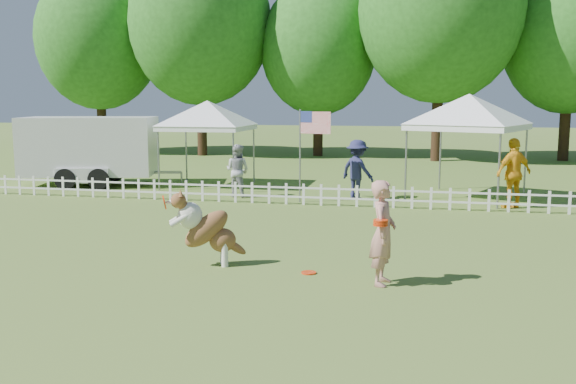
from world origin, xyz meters
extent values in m
plane|color=#405D1D|center=(0.00, 0.00, 0.00)|extent=(120.00, 120.00, 0.00)
imported|color=tan|center=(1.97, -0.38, 0.85)|extent=(0.46, 0.65, 1.69)
cylinder|color=red|center=(0.70, 0.00, 0.01)|extent=(0.33, 0.33, 0.02)
imported|color=#A8A8AE|center=(-3.00, 8.05, 0.80)|extent=(0.90, 0.78, 1.60)
imported|color=#23254B|center=(0.61, 8.36, 0.88)|extent=(1.31, 1.20, 1.77)
imported|color=#F0A71C|center=(4.93, 7.71, 0.96)|extent=(1.19, 1.04, 1.92)
camera|label=1|loc=(2.64, -10.49, 2.97)|focal=40.00mm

